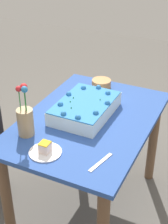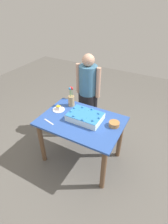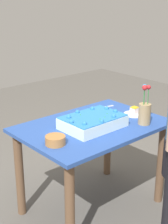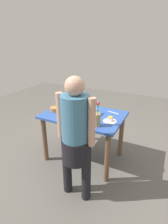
# 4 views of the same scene
# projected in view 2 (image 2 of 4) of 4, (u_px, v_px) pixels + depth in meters

# --- Properties ---
(ground_plane) EXTENTS (8.00, 8.00, 0.00)m
(ground_plane) POSITION_uv_depth(u_px,v_px,m) (82.00, 157.00, 2.91)
(ground_plane) COLOR #5D5953
(dining_table) EXTENTS (1.17, 0.81, 0.78)m
(dining_table) POSITION_uv_depth(u_px,v_px,m) (81.00, 128.00, 2.55)
(dining_table) COLOR #2C50A0
(dining_table) RESTS_ON ground_plane
(sheet_cake) EXTENTS (0.48, 0.33, 0.12)m
(sheet_cake) POSITION_uv_depth(u_px,v_px,m) (85.00, 117.00, 2.46)
(sheet_cake) COLOR white
(sheet_cake) RESTS_ON dining_table
(serving_plate_with_slice) EXTENTS (0.19, 0.19, 0.07)m
(serving_plate_with_slice) POSITION_uv_depth(u_px,v_px,m) (59.00, 109.00, 2.67)
(serving_plate_with_slice) COLOR white
(serving_plate_with_slice) RESTS_ON dining_table
(cake_knife) EXTENTS (0.19, 0.06, 0.00)m
(cake_knife) POSITION_uv_depth(u_px,v_px,m) (49.00, 122.00, 2.44)
(cake_knife) COLOR silver
(cake_knife) RESTS_ON dining_table
(flower_vase) EXTENTS (0.10, 0.10, 0.33)m
(flower_vase) POSITION_uv_depth(u_px,v_px,m) (71.00, 100.00, 2.72)
(flower_vase) COLOR tan
(flower_vase) RESTS_ON dining_table
(fruit_bowl) EXTENTS (0.14, 0.14, 0.06)m
(fruit_bowl) POSITION_uv_depth(u_px,v_px,m) (114.00, 124.00, 2.35)
(fruit_bowl) COLOR #B3773E
(fruit_bowl) RESTS_ON dining_table
(person_standing) EXTENTS (0.45, 0.31, 1.49)m
(person_standing) POSITION_uv_depth(u_px,v_px,m) (88.00, 91.00, 3.03)
(person_standing) COLOR black
(person_standing) RESTS_ON ground_plane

